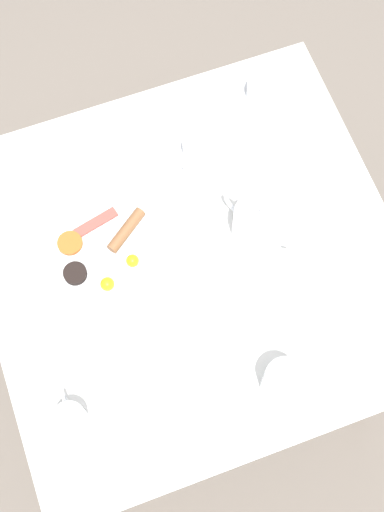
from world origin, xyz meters
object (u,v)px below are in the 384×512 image
(teapot_near, at_px, (260,223))
(teacup_with_saucer_right, at_px, (265,92))
(breakfast_plate, at_px, (103,254))
(teacup_with_saucer_left, at_px, (201,149))
(water_glass_tall, at_px, (283,382))
(creamer_jug, at_px, (71,419))
(spoon_for_tea, at_px, (11,184))
(fork_by_plate, at_px, (120,147))
(knife_by_plate, at_px, (145,376))

(teapot_near, xyz_separation_m, teacup_with_saucer_right, (0.32, -0.14, -0.03))
(breakfast_plate, xyz_separation_m, teapot_near, (-0.06, -0.34, 0.04))
(teacup_with_saucer_left, relative_size, water_glass_tall, 1.36)
(creamer_jug, relative_size, spoon_for_tea, 0.61)
(breakfast_plate, xyz_separation_m, teacup_with_saucer_left, (0.16, -0.29, 0.02))
(fork_by_plate, distance_m, spoon_for_tea, 0.27)
(knife_by_plate, bearing_deg, teacup_with_saucer_right, -41.85)
(teacup_with_saucer_right, relative_size, fork_by_plate, 0.85)
(teapot_near, relative_size, fork_by_plate, 1.14)
(teacup_with_saucer_right, height_order, water_glass_tall, water_glass_tall)
(breakfast_plate, xyz_separation_m, fork_by_plate, (0.24, -0.12, -0.01))
(fork_by_plate, bearing_deg, teacup_with_saucer_left, -115.26)
(breakfast_plate, height_order, teapot_near, teapot_near)
(breakfast_plate, relative_size, fork_by_plate, 1.66)
(water_glass_tall, height_order, spoon_for_tea, water_glass_tall)
(teacup_with_saucer_right, distance_m, water_glass_tall, 0.70)
(teapot_near, relative_size, knife_by_plate, 0.98)
(spoon_for_tea, bearing_deg, knife_by_plate, -164.26)
(teacup_with_saucer_right, xyz_separation_m, fork_by_plate, (-0.01, 0.37, -0.02))
(creamer_jug, xyz_separation_m, fork_by_plate, (0.57, -0.28, -0.03))
(spoon_for_tea, bearing_deg, teapot_near, -121.75)
(breakfast_plate, height_order, teacup_with_saucer_left, teacup_with_saucer_left)
(teacup_with_saucer_right, relative_size, spoon_for_tea, 0.93)
(teacup_with_saucer_left, bearing_deg, spoon_for_tea, 80.14)
(teacup_with_saucer_left, bearing_deg, teapot_near, -166.93)
(breakfast_plate, relative_size, knife_by_plate, 1.43)
(breakfast_plate, height_order, spoon_for_tea, breakfast_plate)
(teapot_near, bearing_deg, spoon_for_tea, -149.36)
(teacup_with_saucer_right, height_order, spoon_for_tea, teacup_with_saucer_right)
(teapot_near, xyz_separation_m, creamer_jug, (-0.26, 0.51, -0.02))
(teapot_near, bearing_deg, fork_by_plate, -171.49)
(teapot_near, height_order, teacup_with_saucer_left, teapot_near)
(creamer_jug, bearing_deg, teacup_with_saucer_right, -48.41)
(teacup_with_saucer_right, distance_m, spoon_for_tea, 0.64)
(teacup_with_saucer_left, relative_size, spoon_for_tea, 0.93)
(teapot_near, bearing_deg, teacup_with_saucer_right, 128.28)
(teacup_with_saucer_left, distance_m, fork_by_plate, 0.19)
(teacup_with_saucer_right, bearing_deg, fork_by_plate, 91.70)
(creamer_jug, bearing_deg, breakfast_plate, -27.13)
(fork_by_plate, bearing_deg, water_glass_tall, -167.80)
(teacup_with_saucer_left, height_order, knife_by_plate, teacup_with_saucer_left)
(teacup_with_saucer_right, height_order, creamer_jug, creamer_jug)
(teacup_with_saucer_left, distance_m, creamer_jug, 0.67)
(breakfast_plate, bearing_deg, teapot_near, -100.66)
(fork_by_plate, bearing_deg, creamer_jug, 153.45)
(teacup_with_saucer_left, bearing_deg, fork_by_plate, 64.74)
(teacup_with_saucer_right, height_order, knife_by_plate, teacup_with_saucer_right)
(water_glass_tall, relative_size, creamer_jug, 1.13)
(teacup_with_saucer_right, bearing_deg, teapot_near, 155.89)
(teacup_with_saucer_left, distance_m, spoon_for_tea, 0.45)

